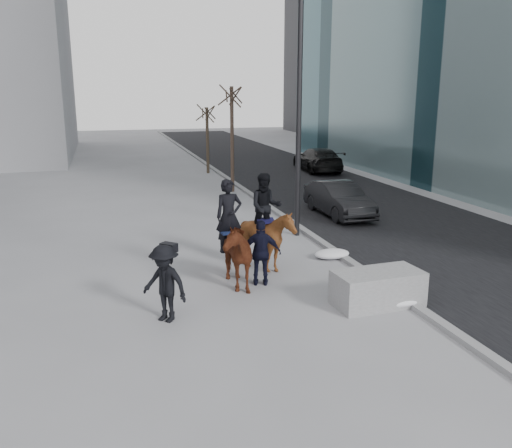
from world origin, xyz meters
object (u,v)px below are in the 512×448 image
object	(u,v)px
car_near	(339,199)
mounted_right	(267,232)
mounted_left	(230,247)
planter	(378,288)

from	to	relation	value
car_near	mounted_right	size ratio (longest dim) A/B	1.51
mounted_right	mounted_left	bearing A→B (deg)	-143.49
mounted_left	car_near	bearing A→B (deg)	47.70
planter	car_near	xyz separation A→B (m)	(3.07, 9.00, 0.27)
mounted_left	mounted_right	distance (m)	1.59
car_near	mounted_right	xyz separation A→B (m)	(-4.86, -5.80, 0.42)
car_near	mounted_right	world-z (taller)	mounted_right
planter	mounted_left	bearing A→B (deg)	143.58
planter	mounted_right	bearing A→B (deg)	119.22
mounted_right	car_near	bearing A→B (deg)	50.03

